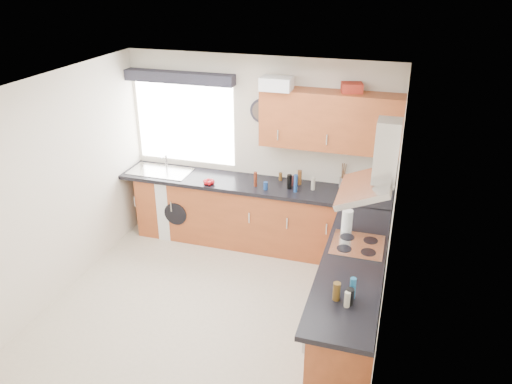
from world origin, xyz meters
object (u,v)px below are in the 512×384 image
(oven, at_px, (354,285))
(upper_cabinets, at_px, (330,121))
(extractor_hood, at_px, (376,169))
(washing_machine, at_px, (185,204))

(oven, height_order, upper_cabinets, upper_cabinets)
(oven, distance_m, extractor_hood, 1.35)
(extractor_hood, relative_size, upper_cabinets, 0.46)
(upper_cabinets, bearing_deg, washing_machine, -176.92)
(extractor_hood, bearing_deg, washing_machine, 154.86)
(washing_machine, bearing_deg, oven, -30.49)
(upper_cabinets, bearing_deg, oven, -67.46)
(extractor_hood, relative_size, washing_machine, 0.88)
(extractor_hood, bearing_deg, upper_cabinets, 116.13)
(oven, height_order, washing_machine, washing_machine)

